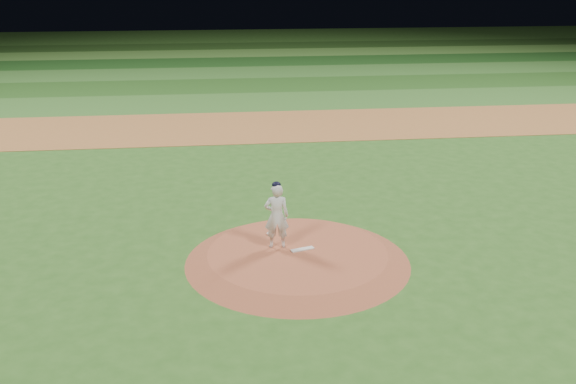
# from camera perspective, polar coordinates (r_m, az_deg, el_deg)

# --- Properties ---
(ground) EXTENTS (120.00, 120.00, 0.00)m
(ground) POSITION_cam_1_polar(r_m,az_deg,el_deg) (15.83, 0.85, -6.17)
(ground) COLOR #2C5A1D
(ground) RESTS_ON ground
(infield_dirt_band) EXTENTS (70.00, 6.00, 0.02)m
(infield_dirt_band) POSITION_cam_1_polar(r_m,az_deg,el_deg) (29.02, -2.78, 5.85)
(infield_dirt_band) COLOR #9C6130
(infield_dirt_band) RESTS_ON ground
(outfield_stripe_0) EXTENTS (70.00, 5.00, 0.02)m
(outfield_stripe_0) POSITION_cam_1_polar(r_m,az_deg,el_deg) (34.38, -3.44, 8.00)
(outfield_stripe_0) COLOR #326525
(outfield_stripe_0) RESTS_ON ground
(outfield_stripe_1) EXTENTS (70.00, 5.00, 0.02)m
(outfield_stripe_1) POSITION_cam_1_polar(r_m,az_deg,el_deg) (39.29, -3.89, 9.44)
(outfield_stripe_1) COLOR #214D18
(outfield_stripe_1) RESTS_ON ground
(outfield_stripe_2) EXTENTS (70.00, 5.00, 0.02)m
(outfield_stripe_2) POSITION_cam_1_polar(r_m,az_deg,el_deg) (44.21, -4.24, 10.57)
(outfield_stripe_2) COLOR #336926
(outfield_stripe_2) RESTS_ON ground
(outfield_stripe_3) EXTENTS (70.00, 5.00, 0.02)m
(outfield_stripe_3) POSITION_cam_1_polar(r_m,az_deg,el_deg) (49.15, -4.52, 11.46)
(outfield_stripe_3) COLOR #184415
(outfield_stripe_3) RESTS_ON ground
(outfield_stripe_4) EXTENTS (70.00, 5.00, 0.02)m
(outfield_stripe_4) POSITION_cam_1_polar(r_m,az_deg,el_deg) (54.11, -4.75, 12.20)
(outfield_stripe_4) COLOR #43792C
(outfield_stripe_4) RESTS_ON ground
(outfield_stripe_5) EXTENTS (70.00, 5.00, 0.02)m
(outfield_stripe_5) POSITION_cam_1_polar(r_m,az_deg,el_deg) (59.07, -4.94, 12.80)
(outfield_stripe_5) COLOR #1E4014
(outfield_stripe_5) RESTS_ON ground
(pitchers_mound) EXTENTS (5.50, 5.50, 0.25)m
(pitchers_mound) POSITION_cam_1_polar(r_m,az_deg,el_deg) (15.78, 0.85, -5.76)
(pitchers_mound) COLOR #9E4D31
(pitchers_mound) RESTS_ON ground
(pitching_rubber) EXTENTS (0.60, 0.31, 0.03)m
(pitching_rubber) POSITION_cam_1_polar(r_m,az_deg,el_deg) (15.83, 1.29, -5.11)
(pitching_rubber) COLOR white
(pitching_rubber) RESTS_ON pitchers_mound
(rosin_bag) EXTENTS (0.12, 0.12, 0.06)m
(rosin_bag) POSITION_cam_1_polar(r_m,az_deg,el_deg) (16.69, -1.73, -3.71)
(rosin_bag) COLOR silver
(rosin_bag) RESTS_ON pitchers_mound
(pitcher_on_mound) EXTENTS (0.62, 0.42, 1.71)m
(pitcher_on_mound) POSITION_cam_1_polar(r_m,az_deg,el_deg) (15.66, -1.02, -2.10)
(pitcher_on_mound) COLOR silver
(pitcher_on_mound) RESTS_ON pitchers_mound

